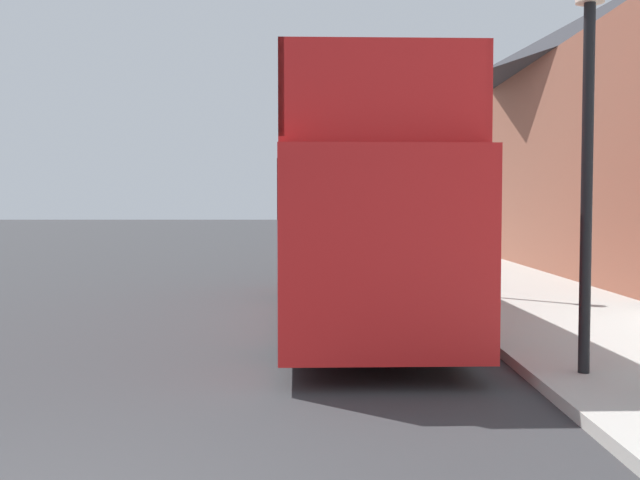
# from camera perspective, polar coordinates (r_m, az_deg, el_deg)

# --- Properties ---
(ground_plane) EXTENTS (144.00, 144.00, 0.00)m
(ground_plane) POSITION_cam_1_polar(r_m,az_deg,el_deg) (25.86, -4.62, -1.86)
(ground_plane) COLOR #333335
(sidewalk) EXTENTS (4.00, 108.00, 0.14)m
(sidewalk) POSITION_cam_1_polar(r_m,az_deg,el_deg) (23.21, 10.99, -2.26)
(sidewalk) COLOR #ADAAA3
(sidewalk) RESTS_ON ground_plane
(brick_terrace_rear) EXTENTS (6.00, 19.34, 8.65)m
(brick_terrace_rear) POSITION_cam_1_polar(r_m,az_deg,el_deg) (26.26, 21.20, 7.48)
(brick_terrace_rear) COLOR #935642
(brick_terrace_rear) RESTS_ON ground_plane
(tour_bus) EXTENTS (2.79, 10.71, 3.97)m
(tour_bus) POSITION_cam_1_polar(r_m,az_deg,el_deg) (13.58, 2.43, 1.53)
(tour_bus) COLOR red
(tour_bus) RESTS_ON ground_plane
(parked_car_ahead_of_bus) EXTENTS (1.96, 4.51, 1.33)m
(parked_car_ahead_of_bus) POSITION_cam_1_polar(r_m,az_deg,el_deg) (22.46, 3.23, -0.94)
(parked_car_ahead_of_bus) COLOR black
(parked_car_ahead_of_bus) RESTS_ON ground_plane
(lamp_post_nearest) EXTENTS (0.35, 0.35, 4.88)m
(lamp_post_nearest) POSITION_cam_1_polar(r_m,az_deg,el_deg) (9.18, 19.74, 11.41)
(lamp_post_nearest) COLOR black
(lamp_post_nearest) RESTS_ON sidewalk
(lamp_post_second) EXTENTS (0.35, 0.35, 4.79)m
(lamp_post_second) POSITION_cam_1_polar(r_m,az_deg,el_deg) (16.40, 10.31, 7.45)
(lamp_post_second) COLOR black
(lamp_post_second) RESTS_ON sidewalk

